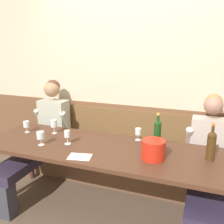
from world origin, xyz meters
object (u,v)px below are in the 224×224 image
object	(u,v)px
wall_bench	(123,162)
dining_table	(104,154)
wine_bottle_clear_water	(211,145)
wine_glass_left_end	(41,136)
ice_bucket	(153,149)
wine_bottle_amber_mid	(157,133)
wine_glass_center_rear	(67,135)
wine_glass_mid_right	(26,125)
wine_glass_near_bucket	(54,124)
person_right_seat	(41,135)
wine_glass_by_bottle	(138,132)
person_left_seat	(208,165)

from	to	relation	value
wall_bench	dining_table	bearing A→B (deg)	-90.00
wine_bottle_clear_water	wine_glass_left_end	size ratio (longest dim) A/B	2.37
ice_bucket	wine_bottle_amber_mid	xyz separation A→B (m)	(-0.01, 0.25, 0.07)
wine_glass_center_rear	wine_glass_mid_right	size ratio (longest dim) A/B	1.09
wine_glass_near_bucket	person_right_seat	bearing A→B (deg)	154.73
wine_glass_left_end	dining_table	bearing A→B (deg)	14.35
person_right_seat	wine_glass_by_bottle	xyz separation A→B (m)	(1.27, -0.01, 0.20)
dining_table	person_right_seat	size ratio (longest dim) A/B	1.94
person_right_seat	person_left_seat	xyz separation A→B (m)	(2.00, -0.03, -0.04)
person_right_seat	wine_glass_center_rear	world-z (taller)	person_right_seat
wall_bench	dining_table	distance (m)	0.78
wine_glass_mid_right	wine_glass_near_bucket	bearing A→B (deg)	14.17
wall_bench	wine_glass_near_bucket	size ratio (longest dim) A/B	17.45
wall_bench	wine_glass_left_end	bearing A→B (deg)	-127.27
person_left_seat	wine_bottle_amber_mid	bearing A→B (deg)	-166.78
wine_bottle_amber_mid	wine_glass_near_bucket	world-z (taller)	wine_bottle_amber_mid
wine_glass_left_end	wine_glass_mid_right	bearing A→B (deg)	145.63
ice_bucket	wine_glass_by_bottle	world-z (taller)	ice_bucket
wine_glass_center_rear	wine_glass_by_bottle	bearing A→B (deg)	28.84
ice_bucket	wine_glass_left_end	distance (m)	1.15
dining_table	wine_bottle_clear_water	xyz separation A→B (m)	(1.00, 0.08, 0.22)
wine_glass_mid_right	person_left_seat	bearing A→B (deg)	5.39
person_right_seat	wine_glass_near_bucket	world-z (taller)	person_right_seat
wine_glass_center_rear	wine_glass_mid_right	xyz separation A→B (m)	(-0.63, 0.15, -0.01)
wine_bottle_clear_water	dining_table	bearing A→B (deg)	-175.18
person_left_seat	wine_glass_mid_right	size ratio (longest dim) A/B	9.22
wall_bench	person_right_seat	size ratio (longest dim) A/B	2.17
wine_glass_mid_right	wine_bottle_clear_water	bearing A→B (deg)	-0.56
wall_bench	wine_glass_mid_right	size ratio (longest dim) A/B	20.87
person_right_seat	wine_glass_near_bucket	size ratio (longest dim) A/B	8.03
person_right_seat	wine_glass_left_end	world-z (taller)	person_right_seat
wall_bench	person_left_seat	xyz separation A→B (m)	(1.00, -0.37, 0.32)
wine_glass_near_bucket	wine_glass_mid_right	xyz separation A→B (m)	(-0.32, -0.08, -0.02)
ice_bucket	person_right_seat	bearing A→B (deg)	165.15
person_right_seat	wine_glass_mid_right	distance (m)	0.31
wall_bench	wine_glass_by_bottle	distance (m)	0.72
wine_bottle_amber_mid	wine_glass_center_rear	bearing A→B (deg)	-166.11
wall_bench	wine_glass_near_bucket	xyz separation A→B (m)	(-0.69, -0.48, 0.59)
wine_bottle_clear_water	wine_bottle_amber_mid	size ratio (longest dim) A/B	0.95
wall_bench	wine_glass_center_rear	xyz separation A→B (m)	(-0.39, -0.71, 0.58)
wine_glass_center_rear	wine_glass_by_bottle	distance (m)	0.75
wall_bench	dining_table	world-z (taller)	wall_bench
wine_glass_mid_right	dining_table	bearing A→B (deg)	-5.85
ice_bucket	wine_glass_left_end	size ratio (longest dim) A/B	1.50
person_right_seat	wine_glass_by_bottle	world-z (taller)	person_right_seat
wall_bench	wine_glass_by_bottle	world-z (taller)	wall_bench
wine_bottle_clear_water	wine_glass_near_bucket	size ratio (longest dim) A/B	2.11
wine_bottle_amber_mid	wine_glass_by_bottle	size ratio (longest dim) A/B	2.73
ice_bucket	wine_bottle_amber_mid	size ratio (longest dim) A/B	0.60
wine_glass_near_bucket	wine_glass_by_bottle	xyz separation A→B (m)	(0.97, 0.13, -0.02)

